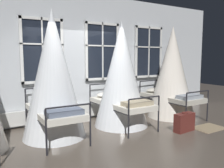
{
  "coord_description": "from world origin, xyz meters",
  "views": [
    {
      "loc": [
        -2.34,
        -4.82,
        1.77
      ],
      "look_at": [
        0.56,
        0.13,
        1.1
      ],
      "focal_mm": 37.14,
      "sensor_mm": 36.0,
      "label": 1
    }
  ],
  "objects_px": {
    "cot_second": "(53,76)",
    "cot_fourth": "(172,73)",
    "cot_third": "(121,76)",
    "suitcase_dark": "(184,122)"
  },
  "relations": [
    {
      "from": "cot_second",
      "to": "suitcase_dark",
      "type": "height_order",
      "value": "cot_second"
    },
    {
      "from": "cot_third",
      "to": "cot_fourth",
      "type": "relative_size",
      "value": 1.0
    },
    {
      "from": "suitcase_dark",
      "to": "cot_third",
      "type": "bearing_deg",
      "value": 124.42
    },
    {
      "from": "cot_fourth",
      "to": "suitcase_dark",
      "type": "relative_size",
      "value": 4.62
    },
    {
      "from": "cot_third",
      "to": "cot_fourth",
      "type": "bearing_deg",
      "value": -91.09
    },
    {
      "from": "cot_second",
      "to": "cot_third",
      "type": "xyz_separation_m",
      "value": [
        1.75,
        -0.01,
        -0.07
      ]
    },
    {
      "from": "cot_third",
      "to": "cot_fourth",
      "type": "distance_m",
      "value": 1.77
    },
    {
      "from": "cot_third",
      "to": "suitcase_dark",
      "type": "distance_m",
      "value": 1.91
    },
    {
      "from": "cot_third",
      "to": "cot_fourth",
      "type": "xyz_separation_m",
      "value": [
        1.77,
        0.0,
        -0.0
      ]
    },
    {
      "from": "cot_second",
      "to": "cot_fourth",
      "type": "bearing_deg",
      "value": -90.33
    }
  ]
}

